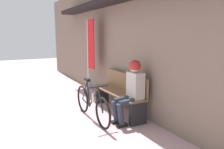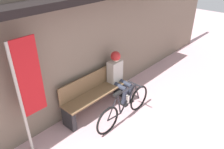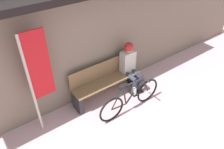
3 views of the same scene
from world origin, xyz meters
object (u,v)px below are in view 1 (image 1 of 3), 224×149
(park_bench_near, at_px, (119,94))
(bicycle, at_px, (92,104))
(person_seated, at_px, (132,87))
(banner_pole, at_px, (90,49))

(park_bench_near, bearing_deg, bicycle, -79.01)
(park_bench_near, height_order, person_seated, person_seated)
(person_seated, bearing_deg, bicycle, -128.31)
(bicycle, bearing_deg, park_bench_near, 100.99)
(bicycle, relative_size, person_seated, 1.31)
(park_bench_near, xyz_separation_m, bicycle, (0.14, -0.74, -0.08))
(park_bench_near, distance_m, person_seated, 0.72)
(person_seated, xyz_separation_m, banner_pole, (-2.15, 0.04, 0.61))
(park_bench_near, relative_size, banner_pole, 0.80)
(park_bench_near, relative_size, person_seated, 1.36)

